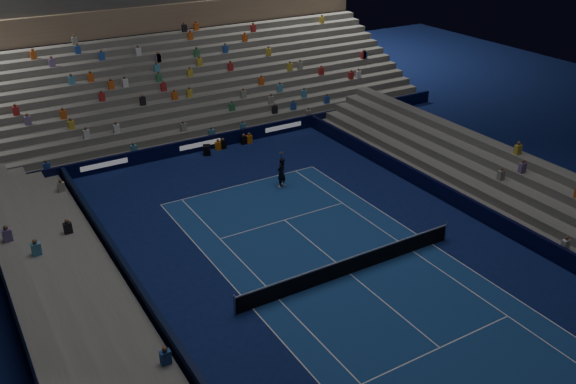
% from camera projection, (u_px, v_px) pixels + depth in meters
% --- Properties ---
extents(ground, '(90.00, 90.00, 0.00)m').
position_uv_depth(ground, '(350.00, 274.00, 30.71)').
color(ground, '#0C184D').
rests_on(ground, ground).
extents(court_surface, '(10.97, 23.77, 0.01)m').
position_uv_depth(court_surface, '(350.00, 274.00, 30.71)').
color(court_surface, navy).
rests_on(court_surface, ground).
extents(sponsor_barrier_far, '(44.00, 0.25, 1.00)m').
position_uv_depth(sponsor_barrier_far, '(200.00, 144.00, 44.67)').
color(sponsor_barrier_far, black).
rests_on(sponsor_barrier_far, ground).
extents(sponsor_barrier_east, '(0.25, 37.00, 1.00)m').
position_uv_depth(sponsor_barrier_east, '(488.00, 217.00, 34.95)').
color(sponsor_barrier_east, black).
rests_on(sponsor_barrier_east, ground).
extents(sponsor_barrier_west, '(0.25, 37.00, 1.00)m').
position_uv_depth(sponsor_barrier_west, '(165.00, 331.00, 26.02)').
color(sponsor_barrier_west, black).
rests_on(sponsor_barrier_west, ground).
extents(grandstand_main, '(44.00, 15.20, 11.20)m').
position_uv_depth(grandstand_main, '(151.00, 75.00, 50.59)').
color(grandstand_main, slate).
rests_on(grandstand_main, ground).
extents(grandstand_east, '(5.00, 37.00, 2.50)m').
position_uv_depth(grandstand_east, '(531.00, 196.00, 36.35)').
color(grandstand_east, slate).
rests_on(grandstand_east, ground).
extents(grandstand_west, '(5.00, 37.00, 2.50)m').
position_uv_depth(grandstand_west, '(80.00, 352.00, 24.24)').
color(grandstand_west, slate).
rests_on(grandstand_west, ground).
extents(tennis_net, '(12.90, 0.10, 1.10)m').
position_uv_depth(tennis_net, '(350.00, 265.00, 30.48)').
color(tennis_net, '#B2B2B7').
rests_on(tennis_net, ground).
extents(tennis_player, '(0.85, 0.72, 1.99)m').
position_uv_depth(tennis_player, '(281.00, 173.00, 39.14)').
color(tennis_player, black).
rests_on(tennis_player, ground).
extents(broadcast_camera, '(0.71, 1.07, 0.68)m').
position_uv_depth(broadcast_camera, '(207.00, 150.00, 44.13)').
color(broadcast_camera, black).
rests_on(broadcast_camera, ground).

